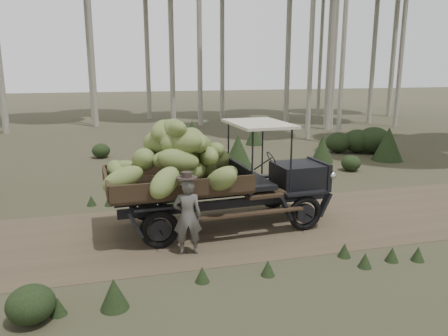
{
  "coord_description": "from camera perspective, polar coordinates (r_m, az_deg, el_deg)",
  "views": [
    {
      "loc": [
        -4.21,
        -9.55,
        3.81
      ],
      "look_at": [
        -1.57,
        0.2,
        1.45
      ],
      "focal_mm": 35.0,
      "sensor_mm": 36.0,
      "label": 1
    }
  ],
  "objects": [
    {
      "name": "dirt_track",
      "position": [
        11.11,
        8.17,
        -7.02
      ],
      "size": [
        70.0,
        4.0,
        0.01
      ],
      "primitive_type": "cube",
      "color": "brown",
      "rests_on": "ground"
    },
    {
      "name": "undergrowth",
      "position": [
        13.69,
        4.26,
        -0.72
      ],
      "size": [
        22.67,
        22.94,
        1.38
      ],
      "color": "#233319",
      "rests_on": "ground"
    },
    {
      "name": "banana_truck",
      "position": [
        10.16,
        -3.36,
        0.68
      ],
      "size": [
        5.7,
        2.99,
        2.75
      ],
      "rotation": [
        0.0,
        0.0,
        0.05
      ],
      "color": "black",
      "rests_on": "ground"
    },
    {
      "name": "ground",
      "position": [
        11.11,
        8.17,
        -7.04
      ],
      "size": [
        120.0,
        120.0,
        0.0
      ],
      "primitive_type": "plane",
      "color": "#473D2B",
      "rests_on": "ground"
    },
    {
      "name": "farmer",
      "position": [
        9.01,
        -4.8,
        -6.22
      ],
      "size": [
        0.64,
        0.48,
        1.75
      ],
      "rotation": [
        0.0,
        0.0,
        3.0
      ],
      "color": "#4E4C48",
      "rests_on": "ground"
    }
  ]
}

